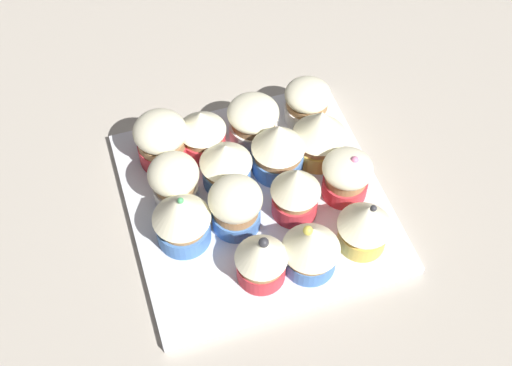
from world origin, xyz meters
The scene contains 17 objects.
ground_plane centered at (0.00, 0.00, -1.50)cm, with size 180.00×180.00×3.00cm, color #B2A899.
baking_tray centered at (0.00, 0.00, 0.60)cm, with size 29.38×29.38×1.20cm.
cupcake_0 centered at (-9.34, -9.32, 4.91)cm, with size 6.04×6.04×7.26cm.
cupcake_1 centered at (-2.43, -10.10, 4.51)cm, with size 5.80×5.80×6.62cm.
cupcake_2 centered at (3.78, -9.17, 5.24)cm, with size 6.52×6.52×7.82cm.
cupcake_3 centered at (9.91, -9.98, 4.15)cm, with size 5.79×5.79×5.77cm.
cupcake_4 centered at (-10.17, -2.80, 5.02)cm, with size 6.30×6.30×7.65cm.
cupcake_5 centered at (-3.07, -3.65, 5.30)cm, with size 5.68×5.68×7.84cm.
cupcake_6 centered at (3.36, -3.82, 5.16)cm, with size 6.33×6.33×7.80cm.
cupcake_7 centered at (8.97, -2.58, 4.32)cm, with size 6.32×6.32×6.05cm.
cupcake_8 centered at (-9.74, 2.61, 4.90)cm, with size 5.65×5.65×7.50cm.
cupcake_9 centered at (-2.63, 3.21, 4.88)cm, with size 6.02×6.02×7.15cm.
cupcake_10 centered at (3.42, 2.53, 4.67)cm, with size 6.14×6.14×6.68cm.
cupcake_11 centered at (8.85, 3.90, 4.72)cm, with size 5.82×5.82×6.84cm.
cupcake_12 centered at (-2.60, 9.32, 5.34)cm, with size 6.44×6.44×8.20cm.
cupcake_13 centered at (2.84, 8.81, 4.77)cm, with size 5.84×5.84×6.85cm.
cupcake_14 centered at (9.09, 8.83, 4.83)cm, with size 6.36×6.36×7.07cm.
Camera 1 is at (-41.99, 13.73, 66.07)cm, focal length 46.87 mm.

